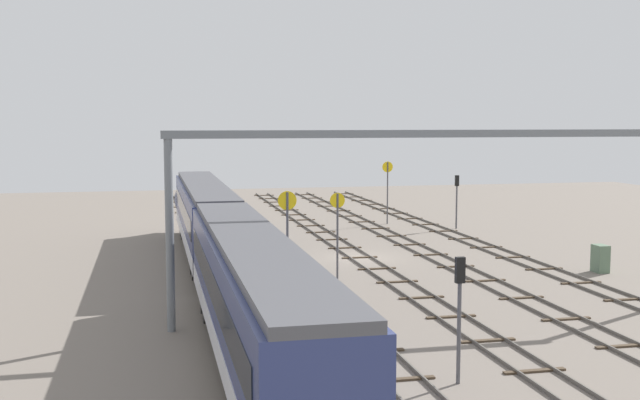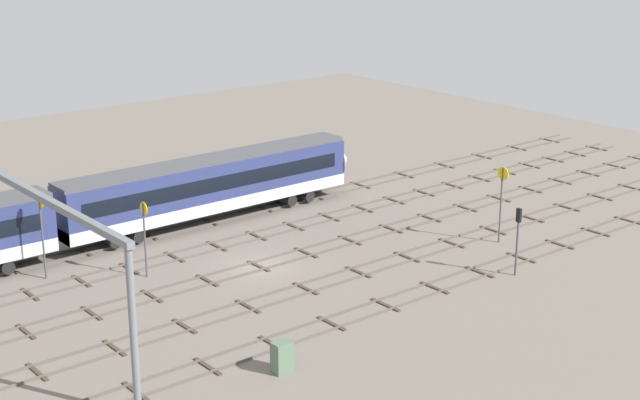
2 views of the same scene
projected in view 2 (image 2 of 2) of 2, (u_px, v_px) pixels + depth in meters
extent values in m
plane|color=slate|center=(259.00, 267.00, 63.22)|extent=(108.17, 108.17, 0.00)
cube|color=#59544C|center=(367.00, 317.00, 55.29)|extent=(92.17, 0.07, 0.16)
cube|color=#59544C|center=(351.00, 309.00, 56.35)|extent=(92.17, 0.07, 0.16)
cube|color=#473828|center=(135.00, 391.00, 46.95)|extent=(0.24, 2.40, 0.08)
cube|color=#473828|center=(208.00, 366.00, 49.48)|extent=(0.24, 2.40, 0.08)
cube|color=#473828|center=(273.00, 344.00, 52.02)|extent=(0.24, 2.40, 0.08)
cube|color=#473828|center=(332.00, 323.00, 54.56)|extent=(0.24, 2.40, 0.08)
cube|color=#473828|center=(385.00, 305.00, 57.10)|extent=(0.24, 2.40, 0.08)
cube|color=#473828|center=(435.00, 288.00, 59.63)|extent=(0.24, 2.40, 0.08)
cube|color=#473828|center=(480.00, 272.00, 62.17)|extent=(0.24, 2.40, 0.08)
cube|color=#473828|center=(521.00, 258.00, 64.71)|extent=(0.24, 2.40, 0.08)
cube|color=#473828|center=(560.00, 244.00, 67.25)|extent=(0.24, 2.40, 0.08)
cube|color=#473828|center=(596.00, 232.00, 69.78)|extent=(0.24, 2.40, 0.08)
cube|color=#473828|center=(629.00, 221.00, 72.32)|extent=(0.24, 2.40, 0.08)
cube|color=#59544C|center=(313.00, 291.00, 58.98)|extent=(92.17, 0.07, 0.16)
cube|color=#59544C|center=(299.00, 285.00, 60.04)|extent=(92.17, 0.07, 0.16)
cube|color=#473828|center=(37.00, 372.00, 48.89)|extent=(0.24, 2.40, 0.08)
cube|color=#473828|center=(115.00, 348.00, 51.54)|extent=(0.24, 2.40, 0.08)
cube|color=#473828|center=(185.00, 326.00, 54.20)|extent=(0.24, 2.40, 0.08)
cube|color=#473828|center=(248.00, 306.00, 56.86)|extent=(0.24, 2.40, 0.08)
cube|color=#473828|center=(306.00, 288.00, 59.52)|extent=(0.24, 2.40, 0.08)
cube|color=#473828|center=(359.00, 272.00, 62.18)|extent=(0.24, 2.40, 0.08)
cube|color=#473828|center=(407.00, 257.00, 64.84)|extent=(0.24, 2.40, 0.08)
cube|color=#473828|center=(452.00, 243.00, 67.49)|extent=(0.24, 2.40, 0.08)
cube|color=#473828|center=(493.00, 230.00, 70.15)|extent=(0.24, 2.40, 0.08)
cube|color=#473828|center=(531.00, 218.00, 72.81)|extent=(0.24, 2.40, 0.08)
cube|color=#473828|center=(567.00, 207.00, 75.47)|extent=(0.24, 2.40, 0.08)
cube|color=#473828|center=(600.00, 197.00, 78.13)|extent=(0.24, 2.40, 0.08)
cube|color=#473828|center=(631.00, 187.00, 80.79)|extent=(0.24, 2.40, 0.08)
cube|color=#59544C|center=(265.00, 269.00, 62.67)|extent=(92.17, 0.07, 0.16)
cube|color=#59544C|center=(252.00, 263.00, 63.73)|extent=(92.17, 0.07, 0.16)
cube|color=#473828|center=(26.00, 332.00, 53.50)|extent=(0.24, 2.40, 0.08)
cube|color=#473828|center=(92.00, 313.00, 55.93)|extent=(0.24, 2.40, 0.08)
cube|color=#473828|center=(152.00, 296.00, 58.36)|extent=(0.24, 2.40, 0.08)
cube|color=#473828|center=(208.00, 281.00, 60.78)|extent=(0.24, 2.40, 0.08)
cube|color=#473828|center=(259.00, 266.00, 63.21)|extent=(0.24, 2.40, 0.08)
cube|color=#473828|center=(306.00, 253.00, 65.64)|extent=(0.24, 2.40, 0.08)
cube|color=#473828|center=(350.00, 240.00, 68.07)|extent=(0.24, 2.40, 0.08)
cube|color=#473828|center=(391.00, 229.00, 70.49)|extent=(0.24, 2.40, 0.08)
cube|color=#473828|center=(429.00, 218.00, 72.92)|extent=(0.24, 2.40, 0.08)
cube|color=#473828|center=(465.00, 208.00, 75.35)|extent=(0.24, 2.40, 0.08)
cube|color=#473828|center=(499.00, 198.00, 77.78)|extent=(0.24, 2.40, 0.08)
cube|color=#473828|center=(530.00, 190.00, 80.20)|extent=(0.24, 2.40, 0.08)
cube|color=#473828|center=(560.00, 181.00, 82.63)|extent=(0.24, 2.40, 0.08)
cube|color=#473828|center=(588.00, 173.00, 85.06)|extent=(0.24, 2.40, 0.08)
cube|color=#473828|center=(615.00, 166.00, 87.48)|extent=(0.24, 2.40, 0.08)
cube|color=#473828|center=(640.00, 159.00, 89.91)|extent=(0.24, 2.40, 0.08)
cube|color=#59544C|center=(223.00, 248.00, 66.36)|extent=(92.17, 0.07, 0.16)
cube|color=#59544C|center=(211.00, 243.00, 67.42)|extent=(92.17, 0.07, 0.16)
cube|color=#473828|center=(30.00, 294.00, 58.63)|extent=(0.24, 2.40, 0.08)
cube|color=#473828|center=(81.00, 281.00, 60.70)|extent=(0.24, 2.40, 0.08)
cube|color=#473828|center=(130.00, 269.00, 62.77)|extent=(0.24, 2.40, 0.08)
cube|color=#473828|center=(175.00, 257.00, 64.83)|extent=(0.24, 2.40, 0.08)
cube|color=#473828|center=(217.00, 246.00, 66.90)|extent=(0.24, 2.40, 0.08)
cube|color=#473828|center=(257.00, 236.00, 68.97)|extent=(0.24, 2.40, 0.08)
cube|color=#473828|center=(294.00, 226.00, 71.04)|extent=(0.24, 2.40, 0.08)
cube|color=#473828|center=(329.00, 217.00, 73.11)|extent=(0.24, 2.40, 0.08)
cube|color=#473828|center=(363.00, 209.00, 75.17)|extent=(0.24, 2.40, 0.08)
cube|color=#473828|center=(394.00, 200.00, 77.24)|extent=(0.24, 2.40, 0.08)
cube|color=#473828|center=(424.00, 193.00, 79.31)|extent=(0.24, 2.40, 0.08)
cube|color=#473828|center=(452.00, 185.00, 81.38)|extent=(0.24, 2.40, 0.08)
cube|color=#473828|center=(479.00, 178.00, 83.44)|extent=(0.24, 2.40, 0.08)
cube|color=#473828|center=(505.00, 172.00, 85.51)|extent=(0.24, 2.40, 0.08)
cube|color=#473828|center=(529.00, 166.00, 87.58)|extent=(0.24, 2.40, 0.08)
cube|color=#473828|center=(553.00, 159.00, 89.65)|extent=(0.24, 2.40, 0.08)
cube|color=#473828|center=(575.00, 154.00, 91.72)|extent=(0.24, 2.40, 0.08)
cube|color=#473828|center=(596.00, 148.00, 93.78)|extent=(0.24, 2.40, 0.08)
cube|color=#59544C|center=(184.00, 230.00, 70.05)|extent=(92.17, 0.07, 0.16)
cube|color=#59544C|center=(174.00, 225.00, 71.11)|extent=(92.17, 0.07, 0.16)
cube|color=#473828|center=(11.00, 268.00, 62.84)|extent=(0.24, 2.40, 0.08)
cube|color=#473828|center=(83.00, 251.00, 65.94)|extent=(0.24, 2.40, 0.08)
cube|color=#473828|center=(149.00, 236.00, 69.04)|extent=(0.24, 2.40, 0.08)
cube|color=#473828|center=(209.00, 221.00, 72.15)|extent=(0.24, 2.40, 0.08)
cube|color=#473828|center=(264.00, 208.00, 75.25)|extent=(0.24, 2.40, 0.08)
cube|color=#473828|center=(314.00, 196.00, 78.35)|extent=(0.24, 2.40, 0.08)
cube|color=#473828|center=(361.00, 185.00, 81.45)|extent=(0.24, 2.40, 0.08)
cube|color=#473828|center=(404.00, 175.00, 84.55)|extent=(0.24, 2.40, 0.08)
cube|color=#473828|center=(444.00, 165.00, 87.65)|extent=(0.24, 2.40, 0.08)
cube|color=#473828|center=(482.00, 156.00, 90.76)|extent=(0.24, 2.40, 0.08)
cube|color=#473828|center=(517.00, 148.00, 93.86)|extent=(0.24, 2.40, 0.08)
cube|color=#473828|center=(550.00, 140.00, 96.96)|extent=(0.24, 2.40, 0.08)
cube|color=navy|center=(209.00, 185.00, 71.43)|extent=(24.00, 2.90, 3.60)
cube|color=silver|center=(210.00, 202.00, 71.83)|extent=(24.00, 2.94, 0.90)
cube|color=#4C4C51|center=(209.00, 160.00, 70.86)|extent=(24.00, 2.50, 0.30)
cube|color=black|center=(220.00, 184.00, 70.23)|extent=(22.00, 0.04, 1.10)
cube|color=black|center=(199.00, 175.00, 72.38)|extent=(22.00, 0.04, 1.10)
cylinder|color=black|center=(107.00, 238.00, 66.90)|extent=(0.90, 2.70, 0.90)
cylinder|color=black|center=(130.00, 232.00, 67.99)|extent=(0.90, 2.70, 0.90)
cylinder|color=black|center=(282.00, 197.00, 76.20)|extent=(0.90, 2.70, 0.90)
cylinder|color=black|center=(300.00, 193.00, 77.29)|extent=(0.90, 2.70, 0.90)
cylinder|color=black|center=(1.00, 262.00, 62.27)|extent=(0.90, 2.70, 0.90)
cone|color=silver|center=(340.00, 160.00, 79.24)|extent=(1.60, 3.24, 3.24)
cylinder|color=slate|center=(133.00, 334.00, 43.62)|extent=(0.36, 0.36, 8.33)
cube|color=slate|center=(16.00, 184.00, 51.49)|extent=(0.40, 25.38, 0.35)
cylinder|color=#4C4C51|center=(145.00, 240.00, 60.81)|extent=(0.12, 0.12, 4.97)
cylinder|color=yellow|center=(144.00, 209.00, 60.22)|extent=(0.05, 0.86, 0.86)
cube|color=black|center=(144.00, 208.00, 60.23)|extent=(0.02, 0.39, 0.12)
cylinder|color=#4C4C51|center=(501.00, 205.00, 67.00)|extent=(0.12, 0.12, 5.47)
cylinder|color=yellow|center=(503.00, 174.00, 66.34)|extent=(0.05, 0.95, 0.95)
cube|color=black|center=(503.00, 173.00, 66.36)|extent=(0.02, 0.43, 0.12)
cylinder|color=#4C4C51|center=(43.00, 237.00, 60.41)|extent=(0.12, 0.12, 5.59)
cylinder|color=yellow|center=(40.00, 201.00, 59.73)|extent=(0.05, 0.93, 0.93)
cube|color=black|center=(40.00, 201.00, 59.75)|extent=(0.02, 0.42, 0.12)
cylinder|color=#4C4C51|center=(517.00, 249.00, 61.26)|extent=(0.14, 0.14, 3.62)
cube|color=black|center=(519.00, 215.00, 60.59)|extent=(0.20, 0.32, 0.90)
sphere|color=green|center=(520.00, 212.00, 60.60)|extent=(0.20, 0.20, 0.20)
sphere|color=#262626|center=(520.00, 218.00, 60.71)|extent=(0.20, 0.20, 0.20)
cube|color=#597259|center=(282.00, 357.00, 48.76)|extent=(1.01, 0.73, 1.66)
cube|color=#333333|center=(290.00, 350.00, 49.00)|extent=(0.02, 0.51, 0.24)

